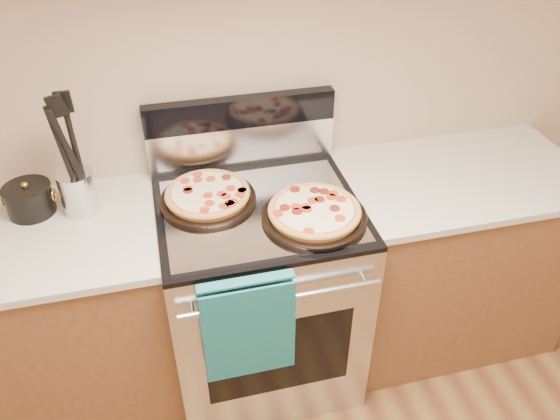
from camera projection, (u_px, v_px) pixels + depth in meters
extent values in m
plane|color=tan|center=(236.00, 62.00, 2.06)|extent=(4.00, 0.00, 4.00)
cube|color=#B7B7BC|center=(261.00, 295.00, 2.33)|extent=(0.76, 0.68, 0.90)
cube|color=black|center=(280.00, 357.00, 2.07)|extent=(0.56, 0.01, 0.40)
cube|color=black|center=(258.00, 208.00, 2.05)|extent=(0.76, 0.68, 0.02)
cube|color=silver|center=(242.00, 145.00, 2.23)|extent=(0.76, 0.06, 0.18)
cube|color=black|center=(240.00, 112.00, 2.15)|extent=(0.76, 0.06, 0.12)
cylinder|color=silver|center=(282.00, 299.00, 1.83)|extent=(0.70, 0.03, 0.03)
cube|color=gray|center=(260.00, 210.00, 2.02)|extent=(0.70, 0.55, 0.01)
cube|color=brown|center=(45.00, 329.00, 2.19)|extent=(1.00, 0.62, 0.88)
cube|color=#BAB4A7|center=(12.00, 242.00, 1.92)|extent=(1.02, 0.64, 0.03)
cube|color=brown|center=(445.00, 259.00, 2.53)|extent=(1.00, 0.62, 0.88)
cube|color=#BAB4A7|center=(465.00, 177.00, 2.26)|extent=(1.02, 0.64, 0.03)
cylinder|color=silver|center=(79.00, 192.00, 2.00)|extent=(0.14, 0.14, 0.16)
cylinder|color=black|center=(30.00, 201.00, 2.00)|extent=(0.18, 0.18, 0.10)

